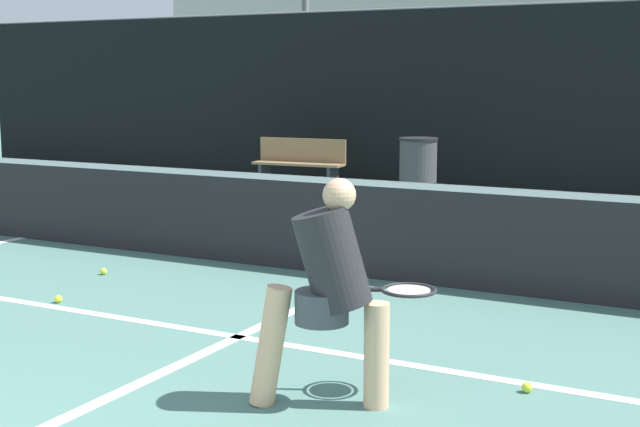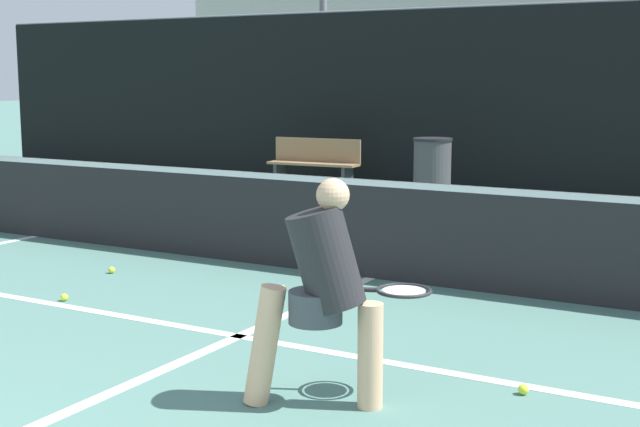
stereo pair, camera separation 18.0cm
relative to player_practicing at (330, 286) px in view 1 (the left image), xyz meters
name	(u,v)px [view 1 (the left image)]	position (x,y,z in m)	size (l,w,h in m)	color
court_service_line	(238,337)	(-1.23, 0.90, -0.72)	(8.25, 0.10, 0.01)	white
court_center_mark	(205,352)	(-1.23, 0.48, -0.72)	(0.10, 5.29, 0.01)	white
net	(365,225)	(-1.23, 3.12, -0.21)	(11.09, 0.09, 1.07)	slate
fence_back	(542,101)	(-1.23, 9.72, 0.80)	(24.00, 0.06, 3.05)	black
player_practicing	(330,286)	(0.00, 0.00, 0.00)	(1.02, 0.90, 1.36)	#DBAD84
tennis_ball_scattered_3	(277,289)	(-1.67, 2.22, -0.69)	(0.07, 0.07, 0.07)	#D1E033
tennis_ball_scattered_7	(527,387)	(0.97, 0.75, -0.69)	(0.07, 0.07, 0.07)	#D1E033
tennis_ball_scattered_8	(104,271)	(-3.54, 2.05, -0.69)	(0.07, 0.07, 0.07)	#D1E033
tennis_ball_scattered_10	(58,299)	(-3.14, 1.03, -0.69)	(0.07, 0.07, 0.07)	#D1E033
courtside_bench	(300,162)	(-5.05, 8.67, -0.25)	(1.61, 0.50, 0.86)	olive
trash_bin	(418,169)	(-2.80, 8.41, -0.23)	(0.61, 0.61, 0.97)	#3F3F42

